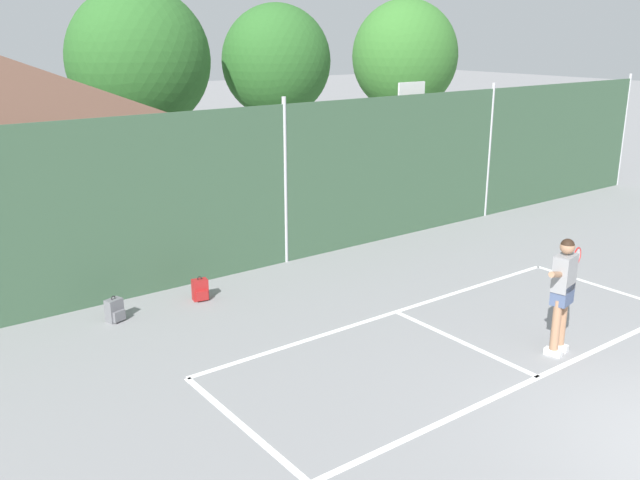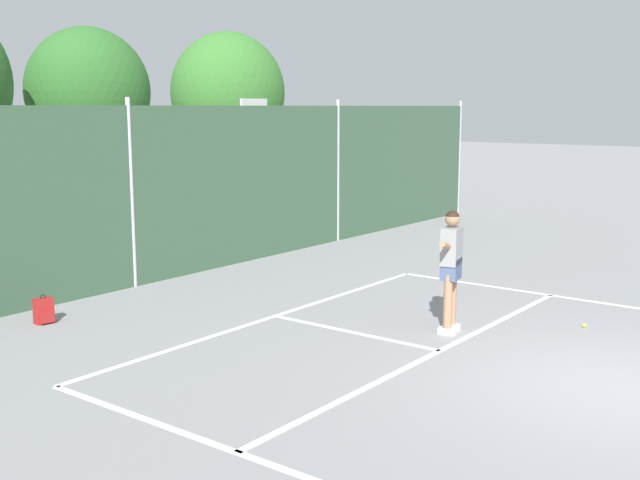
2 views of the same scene
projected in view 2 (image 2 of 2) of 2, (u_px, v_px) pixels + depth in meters
ground_plane at (622, 389)px, 9.43m from camera, size 120.00×120.00×0.00m
court_markings at (569, 378)px, 9.82m from camera, size 8.30×11.10×0.01m
chainlink_fence at (131, 198)px, 14.54m from camera, size 26.09×0.09×3.53m
basketball_hoop at (253, 150)px, 18.98m from camera, size 0.90×0.67×3.55m
tennis_player at (451, 260)px, 11.64m from camera, size 1.39×0.48×1.85m
tennis_ball at (584, 326)px, 12.05m from camera, size 0.07×0.07×0.07m
backpack_red at (44, 311)px, 12.28m from camera, size 0.31×0.28×0.46m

